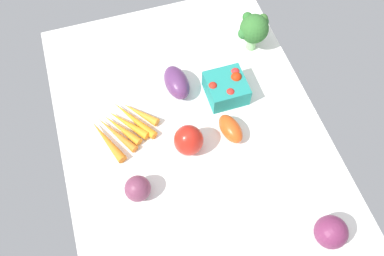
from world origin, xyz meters
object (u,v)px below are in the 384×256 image
broccoli_head (254,29)px  carrot_bunch (124,127)px  berry_basket (226,87)px  bell_pepper_red (189,140)px  red_onion_near_basket (138,189)px  red_onion_center (331,232)px  eggplant (176,83)px  roma_tomato (231,129)px

broccoli_head → carrot_bunch: 50.97cm
berry_basket → bell_pepper_red: bell_pepper_red is taller
red_onion_near_basket → red_onion_center: bearing=59.3°
eggplant → carrot_bunch: eggplant is taller
eggplant → red_onion_center: (55.40, 24.12, 0.68)cm
broccoli_head → bell_pepper_red: bearing=-45.9°
broccoli_head → red_onion_near_basket: (38.88, -47.57, -5.12)cm
eggplant → broccoli_head: (-9.09, 28.53, 5.13)cm
bell_pepper_red → carrot_bunch: bearing=-125.6°
red_onion_center → red_onion_near_basket: bearing=-120.7°
red_onion_near_basket → carrot_bunch: size_ratio=0.34×
red_onion_center → carrot_bunch: size_ratio=0.40×
bell_pepper_red → broccoli_head: broccoli_head is taller
berry_basket → red_onion_near_basket: 40.77cm
berry_basket → broccoli_head: 21.58cm
eggplant → berry_basket: bearing=-118.5°
carrot_bunch → broccoli_head: bearing=111.1°
eggplant → bell_pepper_red: bearing=169.1°
red_onion_center → red_onion_near_basket: 50.20cm
bell_pepper_red → eggplant: bearing=173.9°
bell_pepper_red → berry_basket: bearing=131.4°
broccoli_head → eggplant: bearing=-72.3°
berry_basket → red_onion_center: (49.16, 9.89, 0.70)cm
berry_basket → carrot_bunch: 32.97cm
eggplant → red_onion_near_basket: size_ratio=1.73×
berry_basket → red_onion_near_basket: bearing=-54.7°
berry_basket → roma_tomato: size_ratio=1.19×
broccoli_head → carrot_bunch: (18.12, -47.07, -7.37)cm
broccoli_head → red_onion_near_basket: bearing=-50.7°
red_onion_near_basket → berry_basket: bearing=125.3°
eggplant → bell_pepper_red: (20.71, -2.21, 1.29)cm
carrot_bunch → eggplant: bearing=116.0°
bell_pepper_red → red_onion_near_basket: 19.17cm
bell_pepper_red → broccoli_head: 42.98cm
eggplant → red_onion_center: bearing=-161.3°
red_onion_near_basket → carrot_bunch: bearing=178.6°
berry_basket → broccoli_head: size_ratio=0.87×
red_onion_center → carrot_bunch: (-46.36, -42.66, -2.92)cm
carrot_bunch → berry_basket: bearing=94.9°
roma_tomato → red_onion_near_basket: (10.09, -29.80, 0.84)cm
broccoli_head → red_onion_near_basket: broccoli_head is taller
bell_pepper_red → carrot_bunch: (-11.68, -16.33, -3.53)cm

